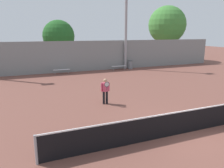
{
  "coord_description": "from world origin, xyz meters",
  "views": [
    {
      "loc": [
        -6.32,
        -6.87,
        4.23
      ],
      "look_at": [
        -0.93,
        6.26,
        0.89
      ],
      "focal_mm": 35.0,
      "sensor_mm": 36.0,
      "label": 1
    }
  ],
  "objects_px": {
    "trash_bin": "(130,65)",
    "light_pole_far_right": "(126,14)",
    "tree_dark_dense": "(59,36)",
    "tennis_player": "(105,90)",
    "bench_courtside_near": "(119,66)",
    "tennis_net": "(187,121)",
    "tree_green_broad": "(167,25)",
    "bench_courtside_far": "(62,70)"
  },
  "relations": [
    {
      "from": "light_pole_far_right",
      "to": "tree_dark_dense",
      "type": "distance_m",
      "value": 9.2
    },
    {
      "from": "bench_courtside_near",
      "to": "light_pole_far_right",
      "type": "xyz_separation_m",
      "value": [
        1.07,
        0.49,
        5.89
      ]
    },
    {
      "from": "tennis_player",
      "to": "tree_green_broad",
      "type": "xyz_separation_m",
      "value": [
        16.57,
        16.99,
        4.52
      ]
    },
    {
      "from": "bench_courtside_far",
      "to": "tree_green_broad",
      "type": "distance_m",
      "value": 18.99
    },
    {
      "from": "tree_green_broad",
      "to": "tree_dark_dense",
      "type": "height_order",
      "value": "tree_green_broad"
    },
    {
      "from": "tennis_net",
      "to": "trash_bin",
      "type": "xyz_separation_m",
      "value": [
        5.59,
        16.36,
        -0.04
      ]
    },
    {
      "from": "tennis_player",
      "to": "tree_green_broad",
      "type": "bearing_deg",
      "value": 45.64
    },
    {
      "from": "tennis_net",
      "to": "tennis_player",
      "type": "height_order",
      "value": "tennis_player"
    },
    {
      "from": "bench_courtside_far",
      "to": "tree_green_broad",
      "type": "height_order",
      "value": "tree_green_broad"
    },
    {
      "from": "tree_green_broad",
      "to": "light_pole_far_right",
      "type": "bearing_deg",
      "value": -150.62
    },
    {
      "from": "bench_courtside_far",
      "to": "tree_dark_dense",
      "type": "relative_size",
      "value": 0.3
    },
    {
      "from": "tree_dark_dense",
      "to": "trash_bin",
      "type": "bearing_deg",
      "value": -38.52
    },
    {
      "from": "tree_dark_dense",
      "to": "light_pole_far_right",
      "type": "bearing_deg",
      "value": -39.49
    },
    {
      "from": "tennis_net",
      "to": "light_pole_far_right",
      "type": "bearing_deg",
      "value": 73.1
    },
    {
      "from": "tennis_player",
      "to": "light_pole_far_right",
      "type": "xyz_separation_m",
      "value": [
        6.91,
        11.55,
        5.43
      ]
    },
    {
      "from": "tennis_net",
      "to": "bench_courtside_far",
      "type": "relative_size",
      "value": 7.17
    },
    {
      "from": "tennis_net",
      "to": "tree_green_broad",
      "type": "distance_m",
      "value": 26.94
    },
    {
      "from": "tree_green_broad",
      "to": "trash_bin",
      "type": "bearing_deg",
      "value": -148.08
    },
    {
      "from": "tennis_player",
      "to": "trash_bin",
      "type": "bearing_deg",
      "value": 56.55
    },
    {
      "from": "trash_bin",
      "to": "tree_green_broad",
      "type": "bearing_deg",
      "value": 31.92
    },
    {
      "from": "bench_courtside_far",
      "to": "tree_dark_dense",
      "type": "distance_m",
      "value": 7.04
    },
    {
      "from": "bench_courtside_near",
      "to": "tree_green_broad",
      "type": "xyz_separation_m",
      "value": [
        10.74,
        5.93,
        4.98
      ]
    },
    {
      "from": "tennis_net",
      "to": "bench_courtside_far",
      "type": "distance_m",
      "value": 16.33
    },
    {
      "from": "trash_bin",
      "to": "light_pole_far_right",
      "type": "bearing_deg",
      "value": 156.06
    },
    {
      "from": "bench_courtside_near",
      "to": "trash_bin",
      "type": "height_order",
      "value": "trash_bin"
    },
    {
      "from": "tennis_net",
      "to": "trash_bin",
      "type": "bearing_deg",
      "value": 71.15
    },
    {
      "from": "tennis_player",
      "to": "trash_bin",
      "type": "xyz_separation_m",
      "value": [
        7.45,
        11.31,
        -0.39
      ]
    },
    {
      "from": "tree_green_broad",
      "to": "tree_dark_dense",
      "type": "xyz_separation_m",
      "value": [
        -16.5,
        0.19,
        -1.59
      ]
    },
    {
      "from": "bench_courtside_far",
      "to": "light_pole_far_right",
      "type": "relative_size",
      "value": 0.15
    },
    {
      "from": "tennis_net",
      "to": "bench_courtside_near",
      "type": "relative_size",
      "value": 7.17
    },
    {
      "from": "bench_courtside_near",
      "to": "bench_courtside_far",
      "type": "xyz_separation_m",
      "value": [
        -6.6,
        0.0,
        -0.0
      ]
    },
    {
      "from": "trash_bin",
      "to": "bench_courtside_far",
      "type": "bearing_deg",
      "value": -178.29
    },
    {
      "from": "tennis_player",
      "to": "tree_green_broad",
      "type": "distance_m",
      "value": 24.16
    },
    {
      "from": "bench_courtside_far",
      "to": "tree_dark_dense",
      "type": "height_order",
      "value": "tree_dark_dense"
    },
    {
      "from": "tennis_net",
      "to": "tree_green_broad",
      "type": "relative_size",
      "value": 1.5
    },
    {
      "from": "tennis_player",
      "to": "bench_courtside_far",
      "type": "distance_m",
      "value": 11.1
    },
    {
      "from": "tennis_player",
      "to": "trash_bin",
      "type": "height_order",
      "value": "tennis_player"
    },
    {
      "from": "bench_courtside_far",
      "to": "light_pole_far_right",
      "type": "distance_m",
      "value": 9.69
    },
    {
      "from": "tennis_player",
      "to": "bench_courtside_far",
      "type": "relative_size",
      "value": 0.9
    },
    {
      "from": "tennis_player",
      "to": "light_pole_far_right",
      "type": "height_order",
      "value": "light_pole_far_right"
    },
    {
      "from": "light_pole_far_right",
      "to": "tennis_net",
      "type": "bearing_deg",
      "value": -106.9
    },
    {
      "from": "tennis_net",
      "to": "tree_green_broad",
      "type": "xyz_separation_m",
      "value": [
        14.71,
        22.04,
        4.87
      ]
    }
  ]
}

